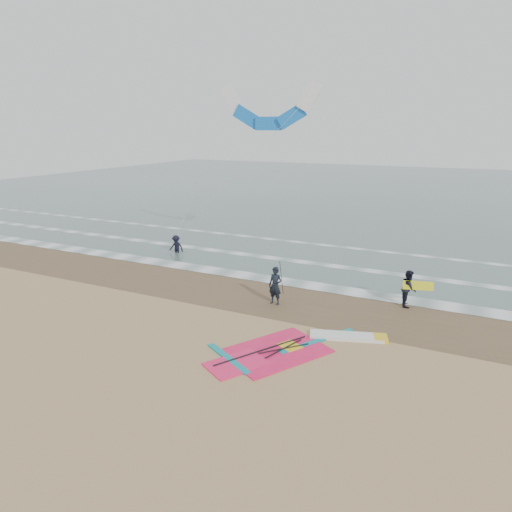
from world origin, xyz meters
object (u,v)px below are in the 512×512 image
at_px(person_standing, 275,286).
at_px(person_walking, 409,288).
at_px(surf_kite, 268,111).
at_px(person_wading, 176,242).
at_px(windsurf_rig, 296,348).

distance_m(person_standing, person_walking, 5.95).
height_order(person_standing, surf_kite, surf_kite).
height_order(person_walking, surf_kite, surf_kite).
xyz_separation_m(person_standing, surf_kite, (-3.72, 7.32, 7.80)).
relative_size(person_standing, surf_kite, 0.19).
distance_m(person_standing, surf_kite, 11.32).
xyz_separation_m(person_wading, surf_kite, (5.44, 2.06, 7.91)).
bearing_deg(windsurf_rig, person_standing, 123.77).
distance_m(windsurf_rig, person_walking, 6.81).
xyz_separation_m(windsurf_rig, person_walking, (2.99, 6.06, 0.79)).
relative_size(windsurf_rig, surf_kite, 0.64).
relative_size(windsurf_rig, person_walking, 3.59).
distance_m(person_walking, surf_kite, 13.02).
bearing_deg(person_walking, surf_kite, 49.82).
bearing_deg(windsurf_rig, person_walking, 63.72).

